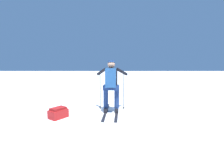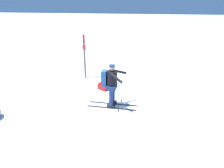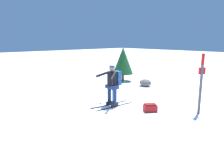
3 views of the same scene
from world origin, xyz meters
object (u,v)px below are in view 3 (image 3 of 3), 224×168
(trail_marker, at_px, (201,79))
(pine_tree, at_px, (123,61))
(skier, at_px, (113,83))
(dropped_backpack, at_px, (150,108))
(rock_boulder, at_px, (145,83))

(trail_marker, xyz_separation_m, pine_tree, (6.13, -2.32, 0.04))
(skier, xyz_separation_m, dropped_backpack, (-1.47, -0.53, -0.79))
(skier, relative_size, dropped_backpack, 3.24)
(rock_boulder, height_order, pine_tree, pine_tree)
(skier, xyz_separation_m, trail_marker, (-2.77, -1.66, 0.32))
(pine_tree, bearing_deg, skier, 130.20)
(trail_marker, relative_size, rock_boulder, 2.99)
(skier, distance_m, rock_boulder, 4.17)
(trail_marker, relative_size, pine_tree, 1.00)
(dropped_backpack, bearing_deg, rock_boulder, -48.71)
(skier, height_order, rock_boulder, skier)
(dropped_backpack, height_order, pine_tree, pine_tree)
(skier, relative_size, pine_tree, 0.87)
(skier, bearing_deg, rock_boulder, -69.42)
(trail_marker, distance_m, rock_boulder, 4.86)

